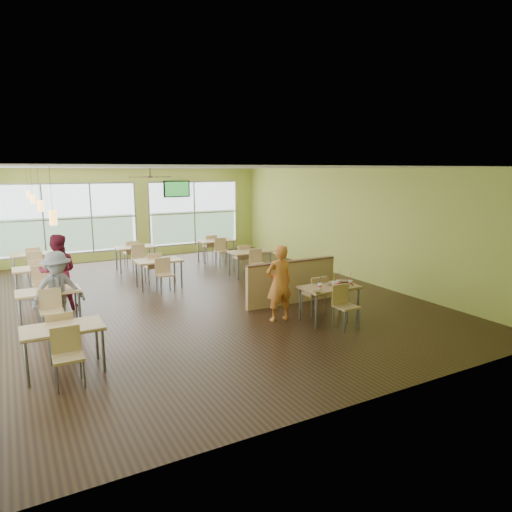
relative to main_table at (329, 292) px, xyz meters
name	(u,v)px	position (x,y,z in m)	size (l,w,h in m)	color
room	(188,235)	(-2.00, 3.00, 0.97)	(12.00, 12.04, 3.20)	black
window_bays	(56,232)	(-4.65, 6.08, 0.85)	(9.24, 10.24, 2.38)	white
main_table	(329,292)	(0.00, 0.00, 0.00)	(1.22, 1.52, 0.87)	tan
half_wall_divider	(291,282)	(0.00, 1.45, -0.11)	(2.40, 0.14, 1.04)	tan
dining_tables	(129,265)	(-3.05, 4.71, 0.00)	(6.92, 8.72, 0.87)	tan
pendant_lights	(36,202)	(-5.20, 3.68, 1.82)	(0.11, 7.31, 0.86)	#2D2119
ceiling_fan	(150,177)	(-2.00, 6.00, 2.32)	(1.25, 1.25, 0.29)	#2D2119
tv_backwall	(177,189)	(-0.20, 8.90, 1.82)	(1.00, 0.07, 0.60)	black
man_plaid	(279,283)	(-0.92, 0.52, 0.18)	(0.59, 0.39, 1.63)	#F2531A
patron_maroon	(58,272)	(-4.89, 3.66, 0.23)	(0.84, 0.65, 1.73)	maroon
patron_grey	(58,291)	(-5.04, 2.21, 0.16)	(1.02, 0.59, 1.58)	slate
cup_blue	(320,286)	(-0.31, -0.08, 0.18)	(0.09, 0.09, 0.32)	white
cup_yellow	(334,285)	(-0.03, -0.18, 0.19)	(0.10, 0.10, 0.37)	white
cup_red_near	(339,283)	(0.16, -0.09, 0.19)	(0.10, 0.10, 0.35)	white
cup_red_far	(350,283)	(0.39, -0.20, 0.19)	(0.09, 0.09, 0.33)	white
food_basket	(344,281)	(0.45, 0.08, 0.15)	(0.23, 0.23, 0.05)	black
ketchup_cup	(352,285)	(0.47, -0.17, 0.13)	(0.05, 0.05, 0.02)	#A2160E
wrapper_left	(317,292)	(-0.54, -0.28, 0.14)	(0.17, 0.15, 0.04)	#A68450
wrapper_mid	(331,284)	(0.11, 0.08, 0.14)	(0.19, 0.17, 0.05)	#A68450
wrapper_right	(343,286)	(0.19, -0.20, 0.13)	(0.12, 0.11, 0.03)	#A68450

